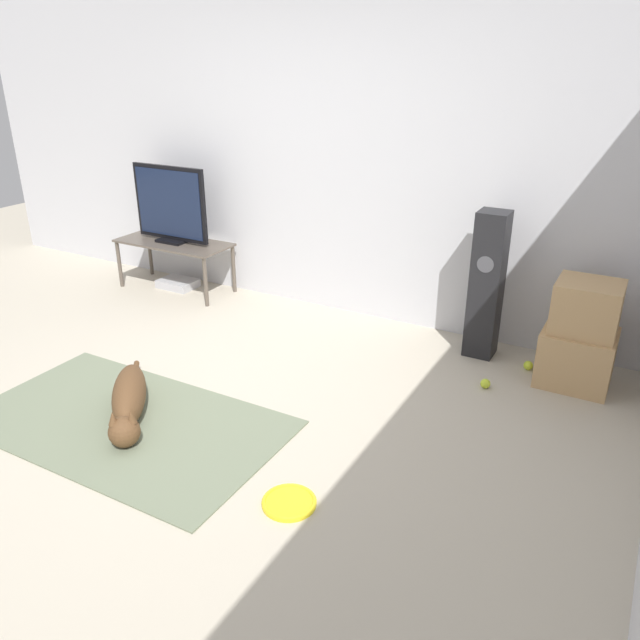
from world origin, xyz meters
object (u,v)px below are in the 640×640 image
object	(u,v)px
floor_speaker	(487,285)
tennis_ball_by_boxes	(485,384)
tv_stand	(174,247)
frisbee	(289,502)
cardboard_box_lower	(576,357)
game_console	(178,283)
cardboard_box_upper	(587,307)
tennis_ball_near_speaker	(528,365)
tv	(170,205)
dog	(129,400)

from	to	relation	value
floor_speaker	tennis_ball_by_boxes	xyz separation A→B (m)	(0.18, -0.50, -0.51)
floor_speaker	tv_stand	size ratio (longest dim) A/B	0.99
frisbee	cardboard_box_lower	distance (m)	2.27
floor_speaker	game_console	size ratio (longest dim) A/B	3.08
cardboard_box_lower	tv_stand	world-z (taller)	tv_stand
frisbee	cardboard_box_lower	xyz separation A→B (m)	(1.04, 2.01, 0.18)
cardboard_box_upper	floor_speaker	distance (m)	0.70
tennis_ball_near_speaker	game_console	xyz separation A→B (m)	(-3.31, 0.09, 0.00)
frisbee	tennis_ball_near_speaker	world-z (taller)	tennis_ball_near_speaker
tv	cardboard_box_upper	bearing A→B (deg)	-1.41
floor_speaker	tv_stand	world-z (taller)	floor_speaker
cardboard_box_lower	cardboard_box_upper	world-z (taller)	cardboard_box_upper
tv	game_console	size ratio (longest dim) A/B	2.23
dog	tv_stand	distance (m)	2.30
floor_speaker	tennis_ball_near_speaker	xyz separation A→B (m)	(0.38, -0.09, -0.51)
floor_speaker	tennis_ball_near_speaker	world-z (taller)	floor_speaker
floor_speaker	tennis_ball_by_boxes	size ratio (longest dim) A/B	16.40
tv_stand	tennis_ball_near_speaker	xyz separation A→B (m)	(3.28, -0.05, -0.38)
cardboard_box_lower	tv	size ratio (longest dim) A/B	0.59
frisbee	tennis_ball_near_speaker	xyz separation A→B (m)	(0.73, 2.05, 0.02)
floor_speaker	game_console	xyz separation A→B (m)	(-2.93, -0.00, -0.50)
frisbee	tv_stand	world-z (taller)	tv_stand
dog	frisbee	xyz separation A→B (m)	(1.29, -0.21, -0.11)
cardboard_box_lower	cardboard_box_upper	xyz separation A→B (m)	(0.01, 0.01, 0.36)
cardboard_box_lower	tennis_ball_near_speaker	bearing A→B (deg)	172.55
cardboard_box_lower	tv_stand	distance (m)	3.59
cardboard_box_upper	tv_stand	xyz separation A→B (m)	(-3.60, 0.09, -0.14)
floor_speaker	tennis_ball_near_speaker	bearing A→B (deg)	-13.85
tv	floor_speaker	bearing A→B (deg)	0.71
frisbee	floor_speaker	distance (m)	2.24
cardboard_box_upper	game_console	size ratio (longest dim) A/B	1.16
dog	tv_stand	bearing A→B (deg)	123.67
dog	tennis_ball_near_speaker	size ratio (longest dim) A/B	12.51
cardboard_box_lower	floor_speaker	world-z (taller)	floor_speaker
frisbee	tennis_ball_near_speaker	bearing A→B (deg)	70.31
game_console	frisbee	bearing A→B (deg)	-39.75
frisbee	tennis_ball_by_boxes	bearing A→B (deg)	71.84
dog	cardboard_box_lower	distance (m)	2.94
dog	tv	xyz separation A→B (m)	(-1.26, 1.90, 0.68)
tennis_ball_near_speaker	dog	bearing A→B (deg)	-137.65
frisbee	floor_speaker	bearing A→B (deg)	80.59
tv	tennis_ball_near_speaker	world-z (taller)	tv
cardboard_box_upper	dog	bearing A→B (deg)	-142.19
cardboard_box_upper	game_console	world-z (taller)	cardboard_box_upper
tv_stand	tennis_ball_near_speaker	distance (m)	3.31
dog	game_console	world-z (taller)	dog
dog	cardboard_box_upper	xyz separation A→B (m)	(2.33, 1.81, 0.43)
cardboard_box_upper	tv_stand	world-z (taller)	cardboard_box_upper
cardboard_box_lower	tv	bearing A→B (deg)	178.45
dog	tennis_ball_near_speaker	world-z (taller)	dog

